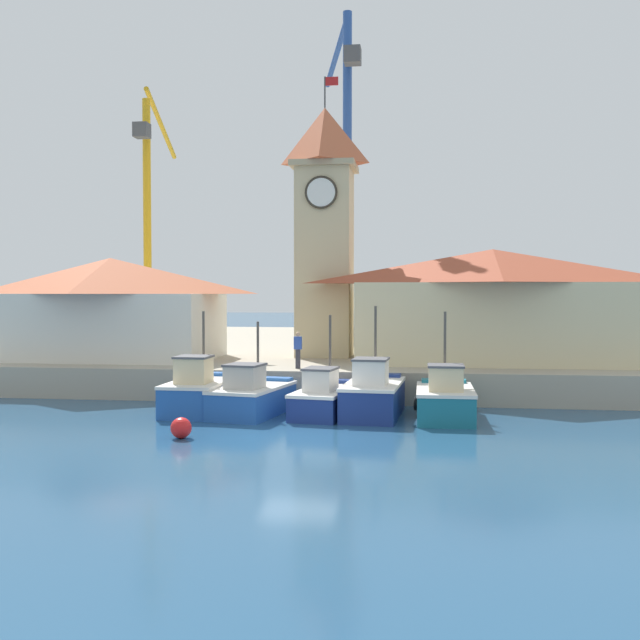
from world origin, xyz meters
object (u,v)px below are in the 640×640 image
Objects in this scene: clock_tower at (325,224)px; warehouse_left at (111,307)px; fishing_boat_center at (445,400)px; fishing_boat_far_left at (199,392)px; fishing_boat_left_outer at (252,397)px; fishing_boat_mid_left at (373,395)px; mooring_buoy at (181,428)px; fishing_boat_left_inner at (326,398)px; dock_worker_near_tower at (298,349)px; port_crane_near at (347,217)px; port_crane_far at (149,243)px; warehouse_right at (492,304)px.

clock_tower reaches higher than warehouse_left.
fishing_boat_far_left is at bearing 178.06° from fishing_boat_center.
fishing_boat_far_left is 2.22m from fishing_boat_left_outer.
clock_tower is (1.44, 10.83, 7.60)m from fishing_boat_left_outer.
mooring_buoy is (-5.89, -5.22, -0.46)m from fishing_boat_mid_left.
fishing_boat_left_outer is at bearing -97.55° from clock_tower.
fishing_boat_left_outer is 6.79× the size of mooring_buoy.
dock_worker_near_tower is at bearing 113.97° from fishing_boat_left_inner.
port_crane_near is at bearing 43.46° from warehouse_left.
fishing_boat_left_inner is 20.09m from port_crane_near.
fishing_boat_center is at bearing -61.36° from clock_tower.
warehouse_left is at bearing 154.14° from fishing_boat_center.
fishing_boat_far_left is 0.25× the size of port_crane_far.
fishing_boat_far_left is 0.94× the size of fishing_boat_left_outer.
port_crane_near reaches higher than port_crane_far.
fishing_boat_left_inner is 14.58m from warehouse_left.
fishing_boat_mid_left is 0.26× the size of port_crane_far.
warehouse_right is at bearing 35.21° from fishing_boat_far_left.
fishing_boat_mid_left is at bearing -47.88° from dock_worker_near_tower.
dock_worker_near_tower is at bearing 75.71° from fishing_boat_left_outer.
warehouse_left is (-9.15, 7.98, 3.28)m from fishing_boat_left_outer.
warehouse_right is 0.64× the size of port_crane_near.
warehouse_left is at bearing 151.02° from fishing_boat_mid_left.
clock_tower is at bearing 107.08° from fishing_boat_mid_left.
dock_worker_near_tower is at bearing -53.58° from port_crane_far.
fishing_boat_left_inner is at bearing -32.42° from warehouse_left.
mooring_buoy is at bearing -67.54° from port_crane_far.
clock_tower reaches higher than fishing_boat_center.
fishing_boat_left_outer is at bearing -138.25° from warehouse_right.
warehouse_right is (2.52, 8.85, 3.42)m from fishing_boat_center.
fishing_boat_left_inner is at bearing -55.50° from port_crane_far.
fishing_boat_far_left is at bearing 100.56° from mooring_buoy.
fishing_boat_mid_left is (4.66, 0.32, 0.09)m from fishing_boat_left_outer.
port_crane_far is at bearing 114.94° from fishing_boat_far_left.
port_crane_far reaches higher than dock_worker_near_tower.
fishing_boat_mid_left is at bearing 172.57° from fishing_boat_center.
warehouse_right reaches higher than fishing_boat_far_left.
fishing_boat_mid_left reaches higher than dock_worker_near_tower.
fishing_boat_center is at bearing -7.43° from fishing_boat_mid_left.
fishing_boat_mid_left reaches higher than fishing_boat_left_outer.
warehouse_right is 13.58m from port_crane_near.
fishing_boat_mid_left is 29.67m from port_crane_far.
warehouse_left reaches higher than fishing_boat_left_outer.
port_crane_near is (1.84, 18.40, 8.75)m from fishing_boat_left_outer.
fishing_boat_left_outer is at bearing -41.08° from warehouse_left.
fishing_boat_left_outer is 5.06m from mooring_buoy.
fishing_boat_center is 0.38× the size of warehouse_left.
fishing_boat_mid_left is at bearing -1.36° from fishing_boat_left_inner.
dock_worker_near_tower is (-1.74, 3.91, 1.57)m from fishing_boat_left_inner.
fishing_boat_left_inner is 0.32× the size of clock_tower.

